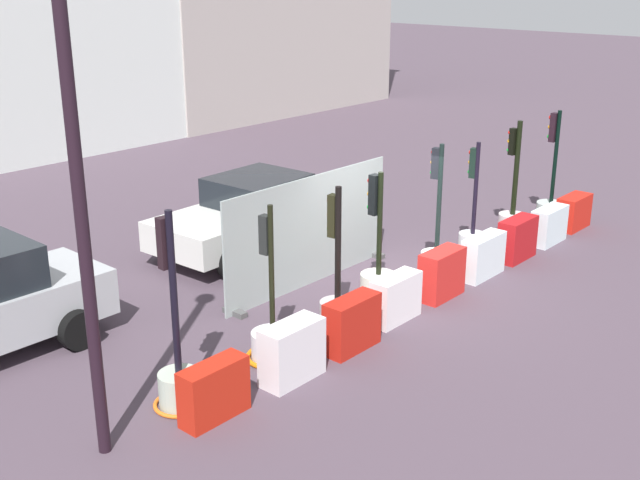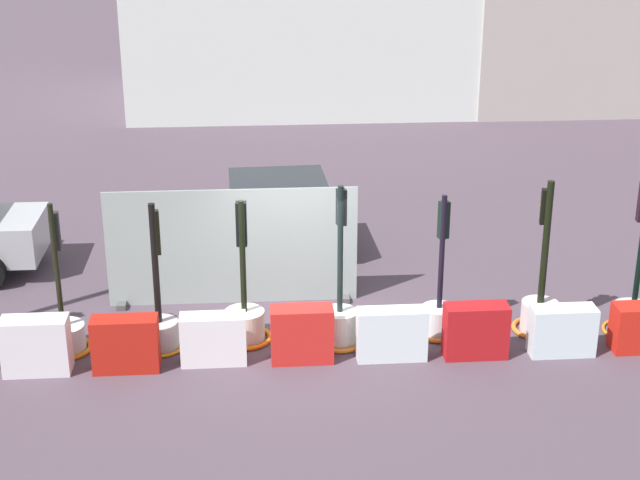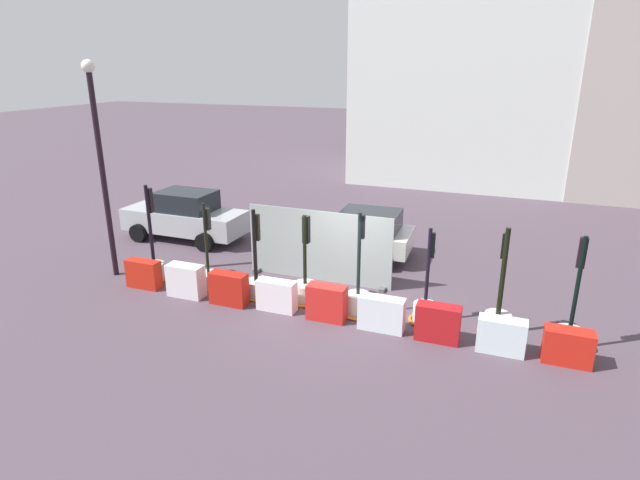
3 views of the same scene
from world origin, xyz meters
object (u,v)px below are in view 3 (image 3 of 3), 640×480
Objects in this scene: traffic_light_0 at (154,263)px; traffic_light_1 at (209,276)px; traffic_light_5 at (425,307)px; construction_barrier_0 at (144,274)px; construction_barrier_8 at (568,347)px; construction_barrier_4 at (327,303)px; construction_barrier_7 at (501,336)px; traffic_light_7 at (569,332)px; construction_barrier_5 at (381,314)px; traffic_light_4 at (358,299)px; street_lamp_post at (100,154)px; car_silver_hatchback at (185,216)px; car_white_van at (357,233)px; traffic_light_6 at (498,317)px; construction_barrier_2 at (229,289)px; construction_barrier_1 at (186,281)px; construction_barrier_3 at (277,296)px; traffic_light_2 at (256,281)px; construction_barrier_6 at (438,323)px; traffic_light_3 at (305,287)px.

traffic_light_1 is at bearing 0.51° from traffic_light_0.
construction_barrier_0 is (-7.96, -0.80, 0.01)m from traffic_light_5.
construction_barrier_4 is at bearing 179.70° from construction_barrier_8.
traffic_light_7 is at bearing 25.08° from construction_barrier_7.
traffic_light_5 is 1.22m from construction_barrier_5.
construction_barrier_0 is (-6.27, -0.59, -0.02)m from traffic_light_4.
traffic_light_5 is 9.99m from street_lamp_post.
car_white_van is at bearing 4.52° from car_silver_hatchback.
construction_barrier_2 is at bearing -172.66° from traffic_light_6.
construction_barrier_8 is at bearing 0.13° from construction_barrier_5.
construction_barrier_3 is at bearing 2.28° from construction_barrier_1.
traffic_light_2 is 2.40× the size of construction_barrier_7.
construction_barrier_6 is 1.01× the size of construction_barrier_8.
construction_barrier_7 is at bearing -10.15° from traffic_light_4.
construction_barrier_5 is at bearing 0.49° from construction_barrier_1.
traffic_light_7 is (6.53, -0.20, 0.01)m from traffic_light_3.
traffic_light_7 reaches higher than car_silver_hatchback.
construction_barrier_4 is at bearing 2.27° from construction_barrier_2.
traffic_light_2 is 1.02× the size of traffic_light_3.
traffic_light_5 reaches higher than construction_barrier_4.
traffic_light_0 is at bearing 179.99° from traffic_light_7.
construction_barrier_6 is (8.51, -0.65, -0.07)m from traffic_light_0.
traffic_light_0 is 1.89m from traffic_light_1.
construction_barrier_7 is 1.03× the size of construction_barrier_8.
construction_barrier_4 is 8.17m from car_silver_hatchback.
construction_barrier_5 reaches higher than construction_barrier_0.
traffic_light_3 is at bearing 9.87° from construction_barrier_0.
construction_barrier_5 is 1.35m from construction_barrier_6.
construction_barrier_4 reaches higher than construction_barrier_1.
construction_barrier_1 is 1.00× the size of construction_barrier_2.
traffic_light_5 is 2.21× the size of construction_barrier_5.
car_white_van is (3.49, 4.71, 0.35)m from construction_barrier_1.
construction_barrier_1 is 8.33m from construction_barrier_7.
traffic_light_3 is at bearing 7.99° from traffic_light_2.
construction_barrier_0 is (-3.32, -0.62, -0.04)m from traffic_light_2.
car_silver_hatchback is at bearing 135.38° from construction_barrier_2.
construction_barrier_2 is at bearing -33.58° from traffic_light_1.
traffic_light_5 is 2.47m from construction_barrier_4.
traffic_light_2 is 1.01× the size of traffic_light_5.
traffic_light_4 reaches higher than construction_barrier_7.
construction_barrier_1 is (-3.22, -0.88, 0.04)m from traffic_light_3.
traffic_light_5 is at bearing 1.46° from traffic_light_1.
traffic_light_6 reaches higher than construction_barrier_1.
traffic_light_4 is 0.44× the size of street_lamp_post.
traffic_light_0 is at bearing 6.52° from street_lamp_post.
traffic_light_3 is 1.21m from construction_barrier_4.
car_white_van is at bearing 43.07° from construction_barrier_0.
street_lamp_post reaches higher than traffic_light_0.
construction_barrier_0 is 3.63m from street_lamp_post.
traffic_light_1 is at bearing 146.42° from construction_barrier_2.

